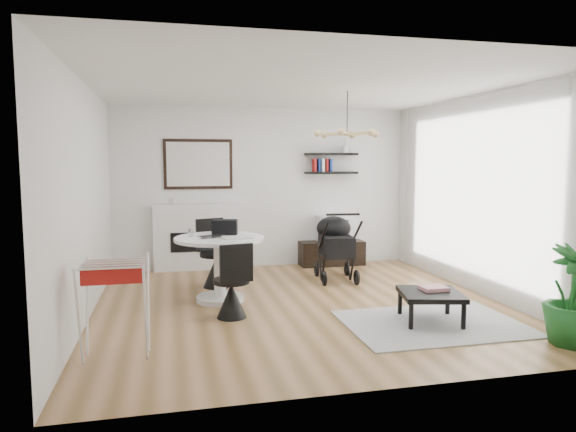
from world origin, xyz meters
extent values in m
plane|color=brown|center=(0.00, 0.00, 0.00)|extent=(5.00, 5.00, 0.00)
plane|color=white|center=(0.00, 0.00, 2.70)|extent=(5.00, 5.00, 0.00)
plane|color=white|center=(0.00, 2.50, 1.35)|extent=(5.00, 0.00, 5.00)
plane|color=white|center=(-2.50, 0.00, 1.35)|extent=(0.00, 5.00, 5.00)
plane|color=white|center=(2.50, 0.00, 1.35)|extent=(0.00, 5.00, 5.00)
cube|color=white|center=(2.40, 0.20, 1.35)|extent=(0.04, 3.60, 2.60)
cube|color=white|center=(-1.10, 2.42, 0.55)|extent=(1.50, 0.15, 1.10)
cube|color=black|center=(-1.10, 2.36, 0.48)|extent=(0.95, 0.06, 0.32)
cube|color=black|center=(-1.10, 2.48, 1.75)|extent=(1.12, 0.03, 0.82)
cube|color=white|center=(-1.10, 2.46, 1.75)|extent=(1.02, 0.01, 0.72)
cube|color=black|center=(1.15, 2.37, 1.60)|extent=(0.90, 0.25, 0.04)
cube|color=black|center=(1.15, 2.37, 1.92)|extent=(0.90, 0.25, 0.04)
cube|color=black|center=(1.15, 2.29, 0.21)|extent=(1.12, 0.39, 0.42)
cube|color=silver|center=(1.16, 2.29, 0.64)|extent=(0.50, 0.44, 0.44)
cube|color=black|center=(1.16, 2.08, 0.64)|extent=(0.43, 0.01, 0.35)
cylinder|color=white|center=(-0.96, 0.40, 0.03)|extent=(0.61, 0.61, 0.07)
cylinder|color=white|center=(-0.96, 0.40, 0.43)|extent=(0.15, 0.15, 0.72)
cylinder|color=white|center=(-0.96, 0.40, 0.81)|extent=(1.14, 1.14, 0.04)
imported|color=black|center=(-1.04, 0.33, 0.85)|extent=(0.42, 0.36, 0.03)
cube|color=black|center=(-0.87, 0.62, 0.93)|extent=(0.36, 0.26, 0.20)
cube|color=silver|center=(-0.76, 0.27, 0.84)|extent=(0.42, 0.37, 0.01)
cylinder|color=white|center=(-1.32, 0.54, 0.88)|extent=(0.05, 0.05, 0.09)
cylinder|color=black|center=(-0.94, 1.16, 0.47)|extent=(0.46, 0.46, 0.05)
cone|color=black|center=(-0.94, 1.16, 0.22)|extent=(0.38, 0.38, 0.44)
cube|color=black|center=(-1.02, 1.36, 0.73)|extent=(0.41, 0.18, 0.47)
cylinder|color=black|center=(-0.90, -0.34, 0.43)|extent=(0.42, 0.42, 0.05)
cone|color=black|center=(-0.90, -0.34, 0.20)|extent=(0.34, 0.34, 0.40)
cube|color=black|center=(-0.87, -0.53, 0.67)|extent=(0.38, 0.11, 0.43)
cube|color=maroon|center=(-2.07, -1.31, 0.79)|extent=(0.52, 0.30, 0.14)
cube|color=black|center=(0.86, 1.19, 0.53)|extent=(0.51, 0.70, 0.31)
ellipsoid|color=black|center=(0.89, 1.38, 0.77)|extent=(0.53, 0.53, 0.37)
cylinder|color=black|center=(0.82, 0.77, 1.04)|extent=(0.48, 0.08, 0.03)
torus|color=black|center=(0.66, 1.52, 0.10)|extent=(0.08, 0.24, 0.23)
torus|color=black|center=(1.14, 1.47, 0.10)|extent=(0.08, 0.24, 0.23)
torus|color=black|center=(0.59, 0.91, 0.10)|extent=(0.08, 0.24, 0.23)
torus|color=black|center=(1.07, 0.86, 0.10)|extent=(0.08, 0.24, 0.23)
cube|color=#949494|center=(1.23, -1.09, 0.01)|extent=(1.93, 1.39, 0.01)
cube|color=black|center=(1.24, -1.02, 0.32)|extent=(0.78, 0.78, 0.06)
cube|color=black|center=(0.90, -1.23, 0.15)|extent=(0.04, 0.04, 0.28)
cube|color=black|center=(1.44, -1.35, 0.15)|extent=(0.04, 0.04, 0.28)
cube|color=black|center=(1.03, -0.68, 0.15)|extent=(0.04, 0.04, 0.28)
cube|color=black|center=(1.57, -0.81, 0.15)|extent=(0.04, 0.04, 0.28)
cube|color=#C5313F|center=(1.31, -0.95, 0.37)|extent=(0.28, 0.22, 0.04)
imported|color=#1B6122|center=(2.24, -1.97, 0.49)|extent=(0.68, 0.68, 0.98)
camera|label=1|loc=(-1.56, -6.10, 1.78)|focal=32.00mm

